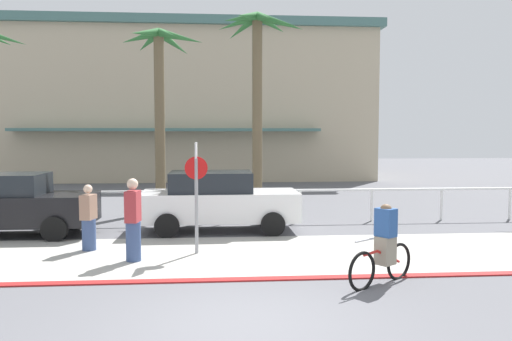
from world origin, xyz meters
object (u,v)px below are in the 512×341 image
(cyclist_red_0, at_px, (384,246))
(pedestrian_0, at_px, (89,221))
(pedestrian_1, at_px, (133,223))
(stop_sign_bike_lane, at_px, (196,181))
(palm_tree_3, at_px, (258,57))
(car_black_1, at_px, (8,204))
(car_white_2, at_px, (218,201))
(palm_tree_2, at_px, (160,77))

(cyclist_red_0, relative_size, pedestrian_0, 0.97)
(cyclist_red_0, relative_size, pedestrian_1, 0.84)
(stop_sign_bike_lane, height_order, pedestrian_0, stop_sign_bike_lane)
(stop_sign_bike_lane, xyz_separation_m, cyclist_red_0, (3.51, -2.62, -0.98))
(pedestrian_0, bearing_deg, stop_sign_bike_lane, -11.78)
(palm_tree_3, relative_size, car_black_1, 1.61)
(stop_sign_bike_lane, height_order, pedestrian_1, stop_sign_bike_lane)
(car_black_1, relative_size, cyclist_red_0, 2.90)
(car_white_2, bearing_deg, cyclist_red_0, -60.97)
(car_black_1, height_order, pedestrian_0, car_black_1)
(pedestrian_1, bearing_deg, cyclist_red_0, -22.57)
(cyclist_red_0, bearing_deg, car_black_1, 149.14)
(palm_tree_2, distance_m, car_black_1, 6.79)
(car_black_1, distance_m, pedestrian_0, 3.29)
(pedestrian_1, bearing_deg, stop_sign_bike_lane, 24.44)
(palm_tree_3, relative_size, cyclist_red_0, 4.66)
(cyclist_red_0, height_order, pedestrian_1, pedestrian_1)
(pedestrian_0, distance_m, pedestrian_1, 1.66)
(palm_tree_3, distance_m, car_white_2, 6.26)
(palm_tree_2, distance_m, car_white_2, 5.89)
(palm_tree_3, distance_m, cyclist_red_0, 10.64)
(pedestrian_0, bearing_deg, cyclist_red_0, -27.49)
(car_white_2, relative_size, pedestrian_1, 2.44)
(car_white_2, relative_size, pedestrian_0, 2.80)
(palm_tree_2, relative_size, car_white_2, 1.46)
(car_black_1, xyz_separation_m, pedestrian_1, (3.80, -3.15, -0.03))
(pedestrian_1, bearing_deg, car_white_2, 61.63)
(stop_sign_bike_lane, bearing_deg, pedestrian_0, 168.22)
(stop_sign_bike_lane, xyz_separation_m, pedestrian_1, (-1.33, -0.61, -0.83))
(stop_sign_bike_lane, distance_m, palm_tree_3, 8.00)
(stop_sign_bike_lane, relative_size, pedestrian_1, 1.42)
(cyclist_red_0, height_order, pedestrian_0, pedestrian_0)
(stop_sign_bike_lane, bearing_deg, palm_tree_3, 73.76)
(car_black_1, relative_size, pedestrian_0, 2.80)
(palm_tree_2, xyz_separation_m, car_white_2, (1.99, -3.96, -3.87))
(car_black_1, xyz_separation_m, pedestrian_0, (2.59, -2.02, -0.15))
(pedestrian_0, bearing_deg, car_white_2, 36.65)
(palm_tree_2, height_order, pedestrian_0, palm_tree_2)
(palm_tree_3, relative_size, car_white_2, 1.61)
(palm_tree_3, bearing_deg, car_white_2, -110.29)
(palm_tree_2, height_order, pedestrian_1, palm_tree_2)
(palm_tree_2, height_order, palm_tree_3, palm_tree_3)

